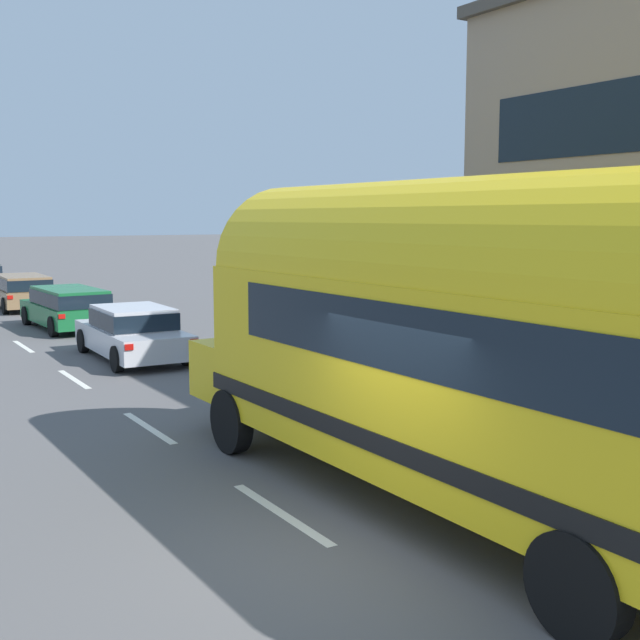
% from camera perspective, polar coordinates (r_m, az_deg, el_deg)
% --- Properties ---
extents(ground_plane, '(300.00, 300.00, 0.00)m').
position_cam_1_polar(ground_plane, '(9.04, 1.92, -16.47)').
color(ground_plane, '#565454').
extents(lane_markings, '(3.78, 80.00, 0.01)m').
position_cam_1_polar(lane_markings, '(21.08, -11.36, -2.76)').
color(lane_markings, silver).
rests_on(lane_markings, ground).
extents(painted_bus, '(2.72, 11.21, 4.12)m').
position_cam_1_polar(painted_bus, '(9.43, 11.70, -1.01)').
color(painted_bus, yellow).
rests_on(painted_bus, ground).
extents(car_lead, '(2.05, 4.75, 1.37)m').
position_cam_1_polar(car_lead, '(21.16, -13.21, -0.74)').
color(car_lead, silver).
rests_on(car_lead, ground).
extents(car_second, '(2.07, 4.78, 1.37)m').
position_cam_1_polar(car_second, '(27.33, -17.55, 1.02)').
color(car_second, '#196633').
rests_on(car_second, ground).
extents(car_third, '(2.05, 4.87, 1.37)m').
position_cam_1_polar(car_third, '(33.99, -20.50, 2.06)').
color(car_third, olive).
rests_on(car_third, ground).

